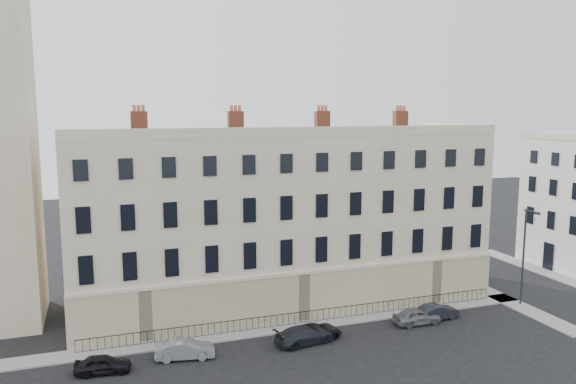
# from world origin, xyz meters

# --- Properties ---
(ground) EXTENTS (160.00, 160.00, 0.00)m
(ground) POSITION_xyz_m (0.00, 0.00, 0.00)
(ground) COLOR black
(ground) RESTS_ON ground
(terrace) EXTENTS (36.22, 12.22, 17.00)m
(terrace) POSITION_xyz_m (-5.97, 11.97, 7.50)
(terrace) COLOR beige
(terrace) RESTS_ON ground
(pavement_terrace) EXTENTS (48.00, 2.00, 0.12)m
(pavement_terrace) POSITION_xyz_m (-10.00, 5.00, 0.06)
(pavement_terrace) COLOR gray
(pavement_terrace) RESTS_ON ground
(pavement_east_return) EXTENTS (2.00, 24.00, 0.12)m
(pavement_east_return) POSITION_xyz_m (13.00, 8.00, 0.06)
(pavement_east_return) COLOR gray
(pavement_east_return) RESTS_ON ground
(pavement_adjacent) EXTENTS (2.00, 20.00, 0.12)m
(pavement_adjacent) POSITION_xyz_m (23.00, 10.00, 0.06)
(pavement_adjacent) COLOR gray
(pavement_adjacent) RESTS_ON ground
(railings) EXTENTS (35.00, 0.04, 0.96)m
(railings) POSITION_xyz_m (-6.00, 5.40, 0.55)
(railings) COLOR black
(railings) RESTS_ON ground
(car_a) EXTENTS (3.78, 1.90, 1.24)m
(car_a) POSITION_xyz_m (-21.69, 1.75, 0.62)
(car_a) COLOR black
(car_a) RESTS_ON ground
(car_b) EXTENTS (4.24, 2.07, 1.34)m
(car_b) POSITION_xyz_m (-16.26, 2.18, 0.67)
(car_b) COLOR gray
(car_b) RESTS_ON ground
(car_c) EXTENTS (4.77, 2.52, 1.32)m
(car_c) POSITION_xyz_m (-7.53, 1.80, 0.66)
(car_c) COLOR #20232B
(car_c) RESTS_ON ground
(car_d) EXTENTS (4.18, 2.12, 1.13)m
(car_d) POSITION_xyz_m (-6.41, 2.38, 0.57)
(car_d) COLOR black
(car_d) RESTS_ON ground
(car_e) EXTENTS (3.94, 1.69, 1.33)m
(car_e) POSITION_xyz_m (2.36, 2.35, 0.66)
(car_e) COLOR slate
(car_e) RESTS_ON ground
(car_f) EXTENTS (4.01, 1.75, 1.28)m
(car_f) POSITION_xyz_m (4.47, 2.71, 0.64)
(car_f) COLOR black
(car_f) RESTS_ON ground
(streetlamp) EXTENTS (0.45, 1.87, 8.66)m
(streetlamp) POSITION_xyz_m (13.47, 3.10, 4.80)
(streetlamp) COLOR #2C2D31
(streetlamp) RESTS_ON ground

